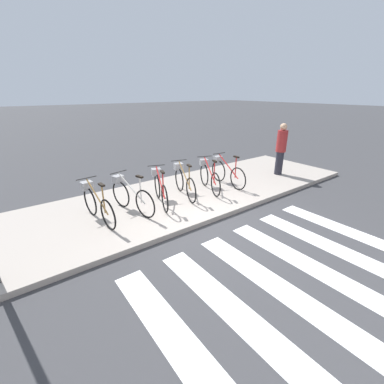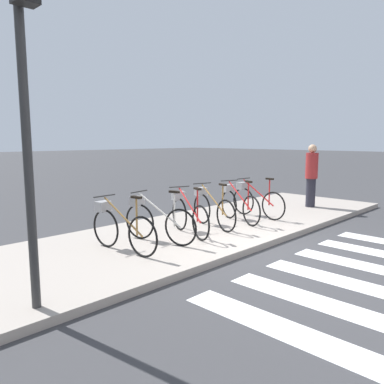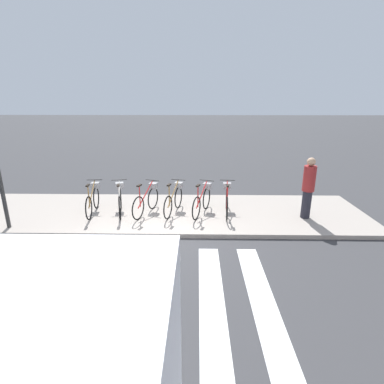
% 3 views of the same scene
% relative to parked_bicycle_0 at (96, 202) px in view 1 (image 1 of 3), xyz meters
% --- Properties ---
extents(ground_plane, '(120.00, 120.00, 0.00)m').
position_rel_parked_bicycle_0_xyz_m(ground_plane, '(2.05, -1.49, -0.56)').
color(ground_plane, '#38383A').
extents(sidewalk, '(12.30, 3.28, 0.12)m').
position_rel_parked_bicycle_0_xyz_m(sidewalk, '(2.05, 0.15, -0.50)').
color(sidewalk, '#9E9389').
rests_on(sidewalk, ground_plane).
extents(parked_bicycle_0, '(0.46, 1.62, 1.00)m').
position_rel_parked_bicycle_0_xyz_m(parked_bicycle_0, '(0.00, 0.00, 0.00)').
color(parked_bicycle_0, black).
rests_on(parked_bicycle_0, sidewalk).
extents(parked_bicycle_1, '(0.53, 1.59, 1.00)m').
position_rel_parked_bicycle_0_xyz_m(parked_bicycle_1, '(0.81, 0.02, 0.00)').
color(parked_bicycle_1, black).
rests_on(parked_bicycle_1, sidewalk).
extents(parked_bicycle_2, '(0.64, 1.55, 1.00)m').
position_rel_parked_bicycle_0_xyz_m(parked_bicycle_2, '(1.64, 0.00, 0.00)').
color(parked_bicycle_2, black).
rests_on(parked_bicycle_2, sidewalk).
extents(parked_bicycle_3, '(0.57, 1.58, 1.00)m').
position_rel_parked_bicycle_0_xyz_m(parked_bicycle_3, '(2.44, 0.08, 0.00)').
color(parked_bicycle_3, black).
rests_on(parked_bicycle_3, sidewalk).
extents(parked_bicycle_4, '(0.66, 1.54, 1.00)m').
position_rel_parked_bicycle_0_xyz_m(parked_bicycle_4, '(3.30, 0.02, 0.00)').
color(parked_bicycle_4, black).
rests_on(parked_bicycle_4, sidewalk).
extents(parked_bicycle_5, '(0.46, 1.62, 1.00)m').
position_rel_parked_bicycle_0_xyz_m(parked_bicycle_5, '(4.02, 0.04, 0.00)').
color(parked_bicycle_5, black).
rests_on(parked_bicycle_5, sidewalk).
extents(pedestrian, '(0.34, 0.34, 1.76)m').
position_rel_parked_bicycle_0_xyz_m(pedestrian, '(6.28, -0.29, 0.49)').
color(pedestrian, '#23232D').
rests_on(pedestrian, sidewalk).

